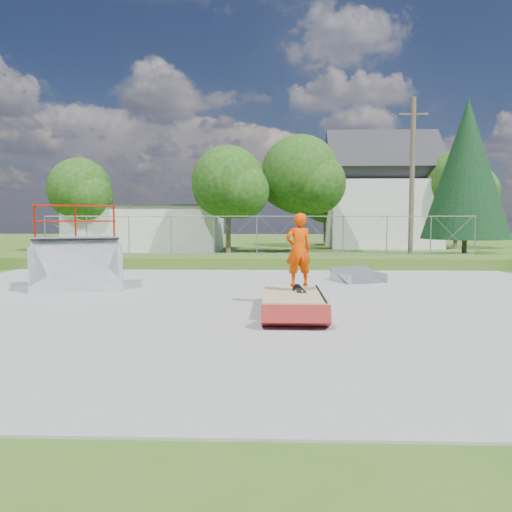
{
  "coord_description": "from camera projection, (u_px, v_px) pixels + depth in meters",
  "views": [
    {
      "loc": [
        0.76,
        -12.65,
        2.14
      ],
      "look_at": [
        0.28,
        1.44,
        1.1
      ],
      "focal_mm": 35.0,
      "sensor_mm": 36.0,
      "label": 1
    }
  ],
  "objects": [
    {
      "name": "ground",
      "position": [
        243.0,
        303.0,
        12.79
      ],
      "size": [
        120.0,
        120.0,
        0.0
      ],
      "primitive_type": "plane",
      "color": "#375E1A",
      "rests_on": "ground"
    },
    {
      "name": "concrete_pad",
      "position": [
        243.0,
        302.0,
        12.79
      ],
      "size": [
        20.0,
        16.0,
        0.04
      ],
      "primitive_type": "cube",
      "color": "#969794",
      "rests_on": "ground"
    },
    {
      "name": "grass_berm",
      "position": [
        256.0,
        262.0,
        22.24
      ],
      "size": [
        24.0,
        3.0,
        0.5
      ],
      "primitive_type": "cube",
      "color": "#375E1A",
      "rests_on": "ground"
    },
    {
      "name": "grind_box",
      "position": [
        292.0,
        302.0,
        11.64
      ],
      "size": [
        1.37,
        2.79,
        0.41
      ],
      "rotation": [
        0.0,
        0.0,
        -0.01
      ],
      "color": "maroon",
      "rests_on": "concrete_pad"
    },
    {
      "name": "quarter_pipe",
      "position": [
        76.0,
        247.0,
        15.17
      ],
      "size": [
        3.24,
        3.02,
        2.6
      ],
      "primitive_type": null,
      "rotation": [
        0.0,
        0.0,
        0.38
      ],
      "color": "#A3A5AB",
      "rests_on": "concrete_pad"
    },
    {
      "name": "flat_bank_ramp",
      "position": [
        359.0,
        276.0,
        16.93
      ],
      "size": [
        1.87,
        1.93,
        0.44
      ],
      "primitive_type": null,
      "rotation": [
        0.0,
        0.0,
        0.35
      ],
      "color": "#A3A5AB",
      "rests_on": "concrete_pad"
    },
    {
      "name": "skateboard",
      "position": [
        298.0,
        289.0,
        12.04
      ],
      "size": [
        0.37,
        0.82,
        0.13
      ],
      "primitive_type": "cube",
      "rotation": [
        0.14,
        0.0,
        0.2
      ],
      "color": "black",
      "rests_on": "grind_box"
    },
    {
      "name": "skater",
      "position": [
        299.0,
        253.0,
        11.98
      ],
      "size": [
        0.73,
        0.57,
        1.76
      ],
      "primitive_type": "imported",
      "rotation": [
        0.0,
        0.0,
        3.39
      ],
      "color": "#E53C00",
      "rests_on": "grind_box"
    },
    {
      "name": "concrete_stairs",
      "position": [
        61.0,
        259.0,
        21.72
      ],
      "size": [
        1.5,
        1.6,
        0.8
      ],
      "primitive_type": null,
      "color": "#969794",
      "rests_on": "ground"
    },
    {
      "name": "chain_link_fence",
      "position": [
        257.0,
        235.0,
        23.15
      ],
      "size": [
        20.0,
        0.06,
        1.8
      ],
      "primitive_type": null,
      "color": "gray",
      "rests_on": "grass_berm"
    },
    {
      "name": "utility_building_flat",
      "position": [
        148.0,
        229.0,
        34.88
      ],
      "size": [
        10.0,
        6.0,
        3.0
      ],
      "primitive_type": "cube",
      "color": "silver",
      "rests_on": "ground"
    },
    {
      "name": "gable_house",
      "position": [
        381.0,
        197.0,
        38.11
      ],
      "size": [
        8.4,
        6.08,
        8.94
      ],
      "color": "silver",
      "rests_on": "ground"
    },
    {
      "name": "utility_pole",
      "position": [
        412.0,
        181.0,
        24.2
      ],
      "size": [
        0.24,
        0.24,
        8.0
      ],
      "primitive_type": "cylinder",
      "color": "#4E3B31",
      "rests_on": "ground"
    },
    {
      "name": "tree_left_near",
      "position": [
        232.0,
        185.0,
        30.31
      ],
      "size": [
        4.76,
        4.48,
        6.65
      ],
      "color": "#4E3B31",
      "rests_on": "ground"
    },
    {
      "name": "tree_center",
      "position": [
        305.0,
        177.0,
        32.08
      ],
      "size": [
        5.44,
        5.12,
        7.6
      ],
      "color": "#4E3B31",
      "rests_on": "ground"
    },
    {
      "name": "tree_left_far",
      "position": [
        82.0,
        192.0,
        32.68
      ],
      "size": [
        4.42,
        4.16,
        6.18
      ],
      "color": "#4E3B31",
      "rests_on": "ground"
    },
    {
      "name": "tree_right_far",
      "position": [
        462.0,
        186.0,
        35.71
      ],
      "size": [
        5.1,
        4.8,
        7.12
      ],
      "color": "#4E3B31",
      "rests_on": "ground"
    },
    {
      "name": "tree_back_mid",
      "position": [
        328.0,
        201.0,
        40.11
      ],
      "size": [
        4.08,
        3.84,
        5.7
      ],
      "color": "#4E3B31",
      "rests_on": "ground"
    },
    {
      "name": "conifer_tree",
      "position": [
        467.0,
        169.0,
        28.95
      ],
      "size": [
        5.04,
        5.04,
        9.1
      ],
      "color": "#4E3B31",
      "rests_on": "ground"
    }
  ]
}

